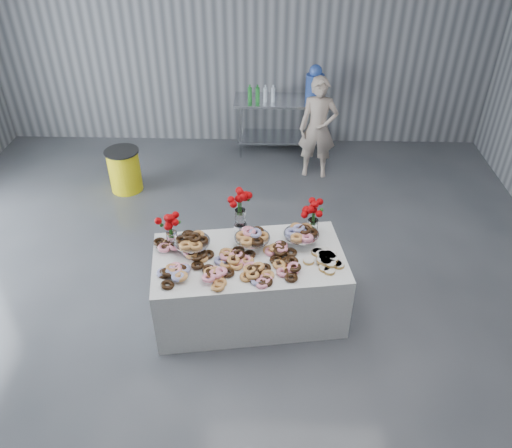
{
  "coord_description": "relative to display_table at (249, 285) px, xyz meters",
  "views": [
    {
      "loc": [
        0.48,
        -3.41,
        3.91
      ],
      "look_at": [
        0.35,
        0.75,
        0.9
      ],
      "focal_mm": 35.0,
      "sensor_mm": 36.0,
      "label": 1
    }
  ],
  "objects": [
    {
      "name": "ground",
      "position": [
        -0.3,
        -0.39,
        -0.38
      ],
      "size": [
        9.0,
        9.0,
        0.0
      ],
      "primitive_type": "plane",
      "color": "#383A40",
      "rests_on": "ground"
    },
    {
      "name": "person",
      "position": [
        0.89,
        2.96,
        0.39
      ],
      "size": [
        0.59,
        0.41,
        1.52
      ],
      "primitive_type": "imported",
      "rotation": [
        0.0,
        0.0,
        -0.09
      ],
      "color": "#CC8C93",
      "rests_on": "ground"
    },
    {
      "name": "bouquet_center",
      "position": [
        -0.1,
        0.34,
        0.75
      ],
      "size": [
        0.26,
        0.26,
        0.57
      ],
      "color": "silver",
      "rests_on": "display_table"
    },
    {
      "name": "water_jug",
      "position": [
        0.86,
        3.71,
        0.77
      ],
      "size": [
        0.28,
        0.28,
        0.55
      ],
      "color": "blue",
      "rests_on": "prep_table"
    },
    {
      "name": "cake_stand_mid",
      "position": [
        0.03,
        0.16,
        0.52
      ],
      "size": [
        0.36,
        0.36,
        0.17
      ],
      "color": "silver",
      "rests_on": "display_table"
    },
    {
      "name": "display_table",
      "position": [
        0.0,
        0.0,
        0.0
      ],
      "size": [
        2.03,
        1.27,
        0.75
      ],
      "primitive_type": "cube",
      "rotation": [
        0.0,
        0.0,
        0.15
      ],
      "color": "white",
      "rests_on": "ground"
    },
    {
      "name": "donut_mounds",
      "position": [
        0.0,
        -0.05,
        0.42
      ],
      "size": [
        1.9,
        1.05,
        0.09
      ],
      "primitive_type": null,
      "rotation": [
        0.0,
        0.0,
        0.15
      ],
      "color": "#D0804C",
      "rests_on": "display_table"
    },
    {
      "name": "bouquet_right",
      "position": [
        0.65,
        0.4,
        0.67
      ],
      "size": [
        0.26,
        0.26,
        0.42
      ],
      "color": "white",
      "rests_on": "display_table"
    },
    {
      "name": "room_walls",
      "position": [
        -0.57,
        -0.32,
        2.26
      ],
      "size": [
        8.04,
        9.04,
        4.02
      ],
      "color": "gray",
      "rests_on": "ground"
    },
    {
      "name": "cake_stand_right",
      "position": [
        0.52,
        0.23,
        0.52
      ],
      "size": [
        0.36,
        0.36,
        0.17
      ],
      "color": "silver",
      "rests_on": "display_table"
    },
    {
      "name": "drink_bottles",
      "position": [
        0.04,
        3.61,
        0.66
      ],
      "size": [
        0.54,
        0.08,
        0.27
      ],
      "primitive_type": null,
      "color": "#268C33",
      "rests_on": "prep_table"
    },
    {
      "name": "danish_pile",
      "position": [
        0.76,
        -0.04,
        0.43
      ],
      "size": [
        0.48,
        0.48,
        0.11
      ],
      "primitive_type": null,
      "color": "silver",
      "rests_on": "display_table"
    },
    {
      "name": "cake_stand_left",
      "position": [
        -0.57,
        0.07,
        0.52
      ],
      "size": [
        0.36,
        0.36,
        0.17
      ],
      "color": "silver",
      "rests_on": "display_table"
    },
    {
      "name": "trash_barrel",
      "position": [
        -1.91,
        2.42,
        -0.06
      ],
      "size": [
        0.49,
        0.49,
        0.63
      ],
      "rotation": [
        0.0,
        0.0,
        0.02
      ],
      "color": "yellow",
      "rests_on": "ground"
    },
    {
      "name": "prep_table",
      "position": [
        0.36,
        3.71,
        0.24
      ],
      "size": [
        1.5,
        0.6,
        0.9
      ],
      "color": "silver",
      "rests_on": "ground"
    },
    {
      "name": "bouquet_left",
      "position": [
        -0.78,
        0.14,
        0.67
      ],
      "size": [
        0.26,
        0.26,
        0.42
      ],
      "color": "white",
      "rests_on": "display_table"
    }
  ]
}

